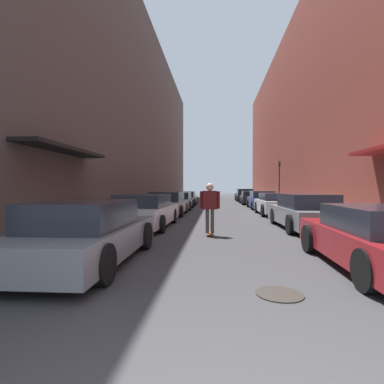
% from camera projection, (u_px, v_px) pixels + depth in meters
% --- Properties ---
extents(ground, '(109.72, 109.72, 0.00)m').
position_uv_depth(ground, '(220.00, 210.00, 21.15)').
color(ground, '#38383A').
extents(curb_strip_left, '(1.80, 49.87, 0.12)m').
position_uv_depth(curb_strip_left, '(163.00, 205.00, 26.52)').
color(curb_strip_left, gray).
rests_on(curb_strip_left, ground).
extents(curb_strip_right, '(1.80, 49.87, 0.12)m').
position_uv_depth(curb_strip_right, '(277.00, 205.00, 25.72)').
color(curb_strip_right, gray).
rests_on(curb_strip_right, ground).
extents(building_row_left, '(4.90, 49.87, 15.96)m').
position_uv_depth(building_row_left, '(130.00, 116.00, 26.62)').
color(building_row_left, '#564C47').
rests_on(building_row_left, ground).
extents(building_row_right, '(4.90, 49.87, 15.55)m').
position_uv_depth(building_row_right, '(312.00, 115.00, 25.37)').
color(building_row_right, brown).
rests_on(building_row_right, ground).
extents(parked_car_left_0, '(1.99, 4.69, 1.32)m').
position_uv_depth(parked_car_left_0, '(87.00, 233.00, 6.30)').
color(parked_car_left_0, gray).
rests_on(parked_car_left_0, ground).
extents(parked_car_left_1, '(2.09, 4.83, 1.32)m').
position_uv_depth(parked_car_left_1, '(145.00, 211.00, 11.95)').
color(parked_car_left_1, silver).
rests_on(parked_car_left_1, ground).
extents(parked_car_left_2, '(2.05, 4.31, 1.34)m').
position_uv_depth(parked_car_left_2, '(167.00, 204.00, 17.18)').
color(parked_car_left_2, gray).
rests_on(parked_car_left_2, ground).
extents(parked_car_left_3, '(1.89, 4.28, 1.24)m').
position_uv_depth(parked_car_left_3, '(180.00, 201.00, 22.02)').
color(parked_car_left_3, '#515459').
rests_on(parked_car_left_3, ground).
extents(parked_car_left_4, '(1.97, 4.24, 1.23)m').
position_uv_depth(parked_car_left_4, '(186.00, 198.00, 27.27)').
color(parked_car_left_4, '#B7B7BC').
rests_on(parked_car_left_4, ground).
extents(parked_car_right_0, '(2.07, 4.58, 1.24)m').
position_uv_depth(parked_car_right_0, '(382.00, 239.00, 5.81)').
color(parked_car_right_0, maroon).
rests_on(parked_car_right_0, ground).
extents(parked_car_right_1, '(1.99, 4.76, 1.35)m').
position_uv_depth(parked_car_right_1, '(305.00, 212.00, 11.43)').
color(parked_car_right_1, gray).
rests_on(parked_car_right_1, ground).
extents(parked_car_right_2, '(1.91, 4.17, 1.27)m').
position_uv_depth(parked_car_right_2, '(275.00, 204.00, 17.28)').
color(parked_car_right_2, silver).
rests_on(parked_car_right_2, ground).
extents(parked_car_right_3, '(1.90, 4.65, 1.32)m').
position_uv_depth(parked_car_right_3, '(262.00, 200.00, 22.52)').
color(parked_car_right_3, navy).
rests_on(parked_car_right_3, ground).
extents(parked_car_right_4, '(1.89, 4.42, 1.23)m').
position_uv_depth(parked_car_right_4, '(250.00, 198.00, 28.49)').
color(parked_car_right_4, '#232326').
rests_on(parked_car_right_4, ground).
extents(parked_car_right_5, '(2.04, 4.80, 1.42)m').
position_uv_depth(parked_car_right_5, '(244.00, 195.00, 34.63)').
color(parked_car_right_5, '#232326').
rests_on(parked_car_right_5, ground).
extents(skateboarder, '(0.67, 0.78, 1.74)m').
position_uv_depth(skateboarder, '(210.00, 203.00, 9.94)').
color(skateboarder, brown).
rests_on(skateboarder, ground).
extents(manhole_cover, '(0.70, 0.70, 0.02)m').
position_uv_depth(manhole_cover, '(280.00, 294.00, 4.46)').
color(manhole_cover, '#332D28').
rests_on(manhole_cover, ground).
extents(traffic_light, '(0.16, 0.22, 3.65)m').
position_uv_depth(traffic_light, '(279.00, 178.00, 24.88)').
color(traffic_light, '#2D2D2D').
rests_on(traffic_light, curb_strip_right).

